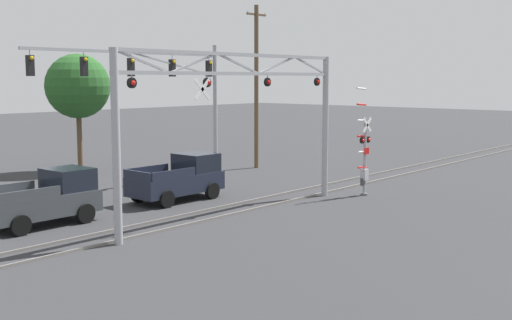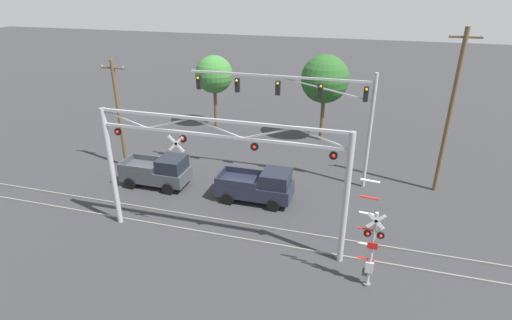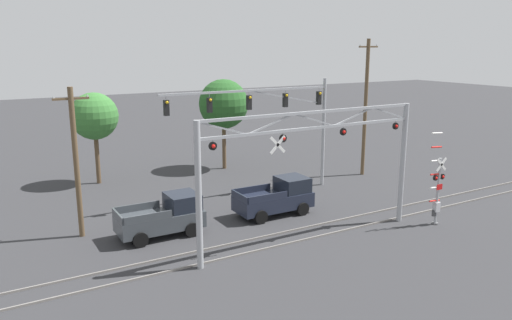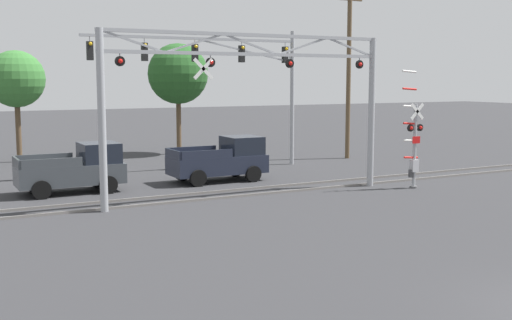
{
  "view_description": "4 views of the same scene",
  "coord_description": "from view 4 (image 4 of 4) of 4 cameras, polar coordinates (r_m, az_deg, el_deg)",
  "views": [
    {
      "loc": [
        -19.85,
        -2.58,
        5.82
      ],
      "look_at": [
        1.3,
        15.84,
        2.27
      ],
      "focal_mm": 45.0,
      "sensor_mm": 36.0,
      "label": 1
    },
    {
      "loc": [
        6.78,
        -1.14,
        12.92
      ],
      "look_at": [
        1.18,
        18.29,
        3.76
      ],
      "focal_mm": 28.0,
      "sensor_mm": 36.0,
      "label": 2
    },
    {
      "loc": [
        -14.78,
        -4.12,
        10.09
      ],
      "look_at": [
        -2.17,
        17.72,
        4.23
      ],
      "focal_mm": 35.0,
      "sensor_mm": 36.0,
      "label": 3
    },
    {
      "loc": [
        -12.51,
        -8.21,
        5.0
      ],
      "look_at": [
        0.49,
        16.17,
        1.52
      ],
      "focal_mm": 45.0,
      "sensor_mm": 36.0,
      "label": 4
    }
  ],
  "objects": [
    {
      "name": "rail_track_far",
      "position": [
        28.91,
        -1.99,
        -2.69
      ],
      "size": [
        80.0,
        0.08,
        0.1
      ],
      "primitive_type": "cube",
      "color": "gray",
      "rests_on": "ground_plane"
    },
    {
      "name": "crossing_gantry",
      "position": [
        26.95,
        -0.43,
        6.07
      ],
      "size": [
        12.95,
        0.31,
        6.9
      ],
      "color": "#9EA0A5",
      "rests_on": "ground_plane"
    },
    {
      "name": "background_tree_far_left_verge",
      "position": [
        43.32,
        -6.95,
        7.59
      ],
      "size": [
        4.02,
        4.02,
        7.39
      ],
      "color": "brown",
      "rests_on": "ground_plane"
    },
    {
      "name": "pickup_truck_following",
      "position": [
        29.56,
        -15.67,
        -0.79
      ],
      "size": [
        4.57,
        2.26,
        2.18
      ],
      "color": "#3D4247",
      "rests_on": "ground_plane"
    },
    {
      "name": "pickup_truck_lead",
      "position": [
        31.71,
        -2.98,
        -0.01
      ],
      "size": [
        4.73,
        2.26,
        2.18
      ],
      "color": "#1E2333",
      "rests_on": "ground_plane"
    },
    {
      "name": "utility_pole_right",
      "position": [
        41.07,
        8.23,
        7.67
      ],
      "size": [
        1.8,
        0.28,
        10.52
      ],
      "color": "brown",
      "rests_on": "ground_plane"
    },
    {
      "name": "background_tree_beyond_span",
      "position": [
        41.36,
        -20.55,
        6.72
      ],
      "size": [
        3.43,
        3.43,
        6.74
      ],
      "color": "brown",
      "rests_on": "ground_plane"
    },
    {
      "name": "traffic_signal_span",
      "position": [
        36.09,
        -1.65,
        8.1
      ],
      "size": [
        12.38,
        0.39,
        7.78
      ],
      "color": "#9EA0A5",
      "rests_on": "ground_plane"
    },
    {
      "name": "crossing_signal_mast",
      "position": [
        30.3,
        13.85,
        1.24
      ],
      "size": [
        1.29,
        0.35,
        5.43
      ],
      "color": "#9EA0A5",
      "rests_on": "ground_plane"
    },
    {
      "name": "rail_track_near",
      "position": [
        27.65,
        -0.68,
        -3.14
      ],
      "size": [
        80.0,
        0.08,
        0.1
      ],
      "primitive_type": "cube",
      "color": "gray",
      "rests_on": "ground_plane"
    }
  ]
}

